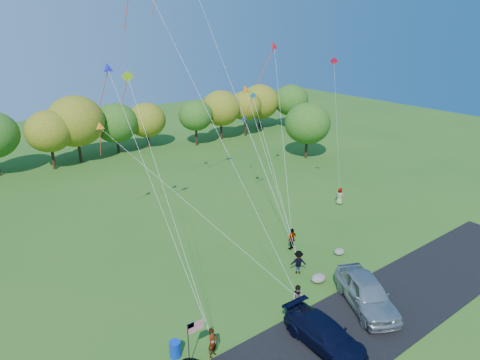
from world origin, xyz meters
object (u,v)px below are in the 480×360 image
object	(u,v)px
flyer_d	(292,239)
flyer_c	(298,262)
flyer_a	(213,343)
minivan_silver	(367,293)
flyer_e	(340,196)
flyer_b	(298,299)
trash_barrel	(175,349)
minivan_navy	(325,334)

from	to	relation	value
flyer_d	flyer_c	bearing A→B (deg)	42.19
flyer_a	flyer_c	world-z (taller)	flyer_c
minivan_silver	flyer_e	world-z (taller)	minivan_silver
minivan_silver	flyer_b	world-z (taller)	minivan_silver
flyer_e	trash_barrel	world-z (taller)	flyer_e
flyer_b	minivan_navy	bearing A→B (deg)	-73.77
flyer_c	minivan_navy	bearing A→B (deg)	92.93
flyer_d	flyer_e	distance (m)	10.78
flyer_b	flyer_a	bearing A→B (deg)	-145.76
trash_barrel	flyer_a	bearing A→B (deg)	-36.97
flyer_d	flyer_a	bearing A→B (deg)	15.45
flyer_a	flyer_e	xyz separation A→B (m)	(21.78, 9.72, -0.02)
trash_barrel	minivan_navy	bearing A→B (deg)	-32.03
minivan_navy	trash_barrel	size ratio (longest dim) A/B	5.67
minivan_silver	trash_barrel	size ratio (longest dim) A/B	6.23
minivan_silver	flyer_e	distance (m)	16.68
minivan_navy	minivan_silver	bearing A→B (deg)	12.14
minivan_navy	flyer_d	size ratio (longest dim) A/B	2.94
minivan_silver	minivan_navy	bearing A→B (deg)	-143.27
flyer_b	flyer_d	world-z (taller)	flyer_b
flyer_a	flyer_b	xyz separation A→B (m)	(6.47, 0.00, 0.04)
minivan_navy	flyer_b	distance (m)	3.35
minivan_navy	flyer_b	bearing A→B (deg)	74.08
flyer_a	trash_barrel	size ratio (longest dim) A/B	1.88
flyer_a	flyer_b	size ratio (longest dim) A/B	0.96
minivan_navy	flyer_a	xyz separation A→B (m)	(-5.43, 3.19, 0.05)
minivan_silver	flyer_a	size ratio (longest dim) A/B	3.32
flyer_b	flyer_c	size ratio (longest dim) A/B	1.04
flyer_d	flyer_e	xyz separation A→B (m)	(10.12, 3.71, -0.05)
minivan_silver	flyer_c	distance (m)	5.55
flyer_c	trash_barrel	size ratio (longest dim) A/B	1.89
minivan_silver	flyer_a	bearing A→B (deg)	-166.14
flyer_d	trash_barrel	bearing A→B (deg)	7.90
minivan_navy	flyer_a	bearing A→B (deg)	151.66
flyer_b	flyer_d	size ratio (longest dim) A/B	1.02
flyer_b	flyer_d	xyz separation A→B (m)	(5.19, 6.01, -0.02)
minivan_silver	flyer_d	world-z (taller)	minivan_silver
flyer_c	flyer_a	bearing A→B (deg)	54.45
minivan_silver	flyer_b	distance (m)	4.45
minivan_navy	flyer_b	size ratio (longest dim) A/B	2.89
flyer_a	trash_barrel	xyz separation A→B (m)	(-1.65, 1.24, -0.42)
minivan_silver	trash_barrel	xyz separation A→B (m)	(-11.91, 3.57, -0.59)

